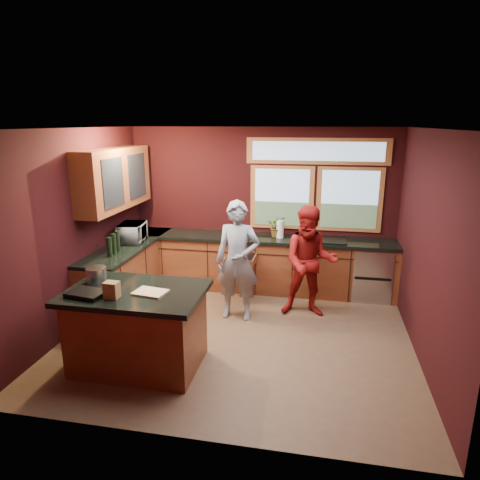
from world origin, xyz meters
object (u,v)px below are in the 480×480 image
(person_grey, at_px, (238,261))
(stock_pot, at_px, (96,275))
(person_red, at_px, (310,262))
(island, at_px, (138,328))
(cutting_board, at_px, (150,292))

(person_grey, bearing_deg, stock_pot, -136.17)
(person_grey, relative_size, person_red, 1.05)
(person_grey, xyz_separation_m, person_red, (1.01, 0.28, -0.04))
(island, height_order, person_grey, person_grey)
(cutting_board, bearing_deg, person_red, 47.08)
(island, distance_m, person_grey, 1.77)
(person_grey, distance_m, person_red, 1.05)
(person_grey, height_order, person_red, person_grey)
(island, relative_size, person_grey, 0.90)
(island, xyz_separation_m, person_grey, (0.88, 1.49, 0.39))
(person_red, distance_m, stock_pot, 2.94)
(person_red, height_order, cutting_board, person_red)
(person_red, bearing_deg, island, -140.07)
(island, distance_m, cutting_board, 0.52)
(cutting_board, bearing_deg, island, 165.96)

